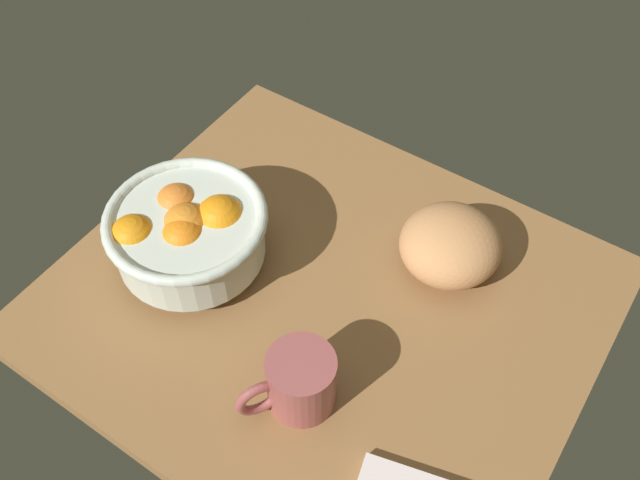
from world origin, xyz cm
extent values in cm
cube|color=olive|center=(0.00, 0.00, -1.50)|extent=(70.11, 61.57, 3.00)
cylinder|color=silver|center=(18.94, 5.07, 1.09)|extent=(8.22, 8.22, 2.19)
cylinder|color=silver|center=(18.94, 5.07, 5.66)|extent=(20.42, 20.42, 6.95)
torus|color=silver|center=(18.94, 5.07, 9.14)|extent=(22.02, 22.02, 1.60)
sphere|color=orange|center=(17.86, 6.95, 7.15)|extent=(6.54, 6.54, 6.54)
sphere|color=orange|center=(15.95, 1.60, 7.26)|extent=(7.15, 7.15, 7.15)
sphere|color=orange|center=(22.59, 2.80, 7.14)|extent=(6.44, 6.44, 6.44)
sphere|color=orange|center=(23.53, 10.39, 7.17)|extent=(6.66, 6.66, 6.66)
sphere|color=orange|center=(18.94, 5.07, 7.21)|extent=(6.87, 6.87, 6.87)
ellipsoid|color=tan|center=(-11.01, -14.20, 4.39)|extent=(18.00, 18.14, 8.78)
cylinder|color=#994A48|center=(-5.82, 13.90, 4.27)|extent=(8.43, 8.43, 8.54)
torus|color=#994A48|center=(-3.03, 18.54, 4.27)|extent=(4.11, 5.74, 5.98)
camera|label=1|loc=(-29.65, 45.43, 80.20)|focal=39.80mm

